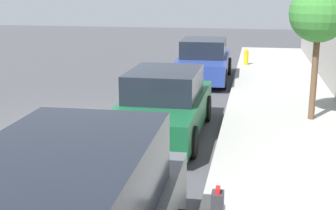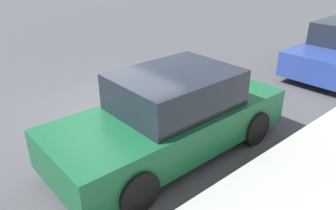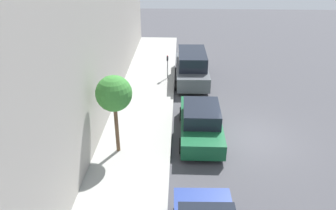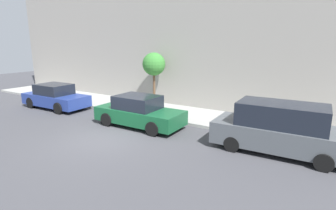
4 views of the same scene
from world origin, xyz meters
name	(u,v)px [view 2 (image 2 of 4)]	position (x,y,z in m)	size (l,w,h in m)	color
ground_plane	(113,110)	(0.00, 0.00, 0.00)	(60.00, 60.00, 0.00)	#424247
parked_sedan_second	(172,116)	(2.18, -0.09, 0.72)	(1.92, 4.51, 1.54)	#14512D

